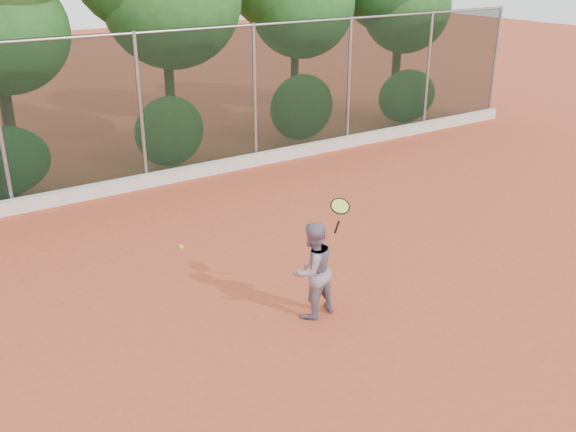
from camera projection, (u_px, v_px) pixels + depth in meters
ground at (324, 313)px, 9.74m from camera, size 80.00×80.00×0.00m
concrete_curb at (150, 180)px, 14.93m from camera, size 24.00×0.20×0.30m
tennis_player at (312, 270)px, 9.42m from camera, size 0.78×0.64×1.50m
chainlink_fence at (140, 106)px, 14.42m from camera, size 24.09×0.09×3.50m
tennis_racket at (340, 209)px, 9.19m from camera, size 0.37×0.35×0.58m
tennis_ball_in_flight at (181, 247)px, 8.12m from camera, size 0.06×0.06×0.06m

